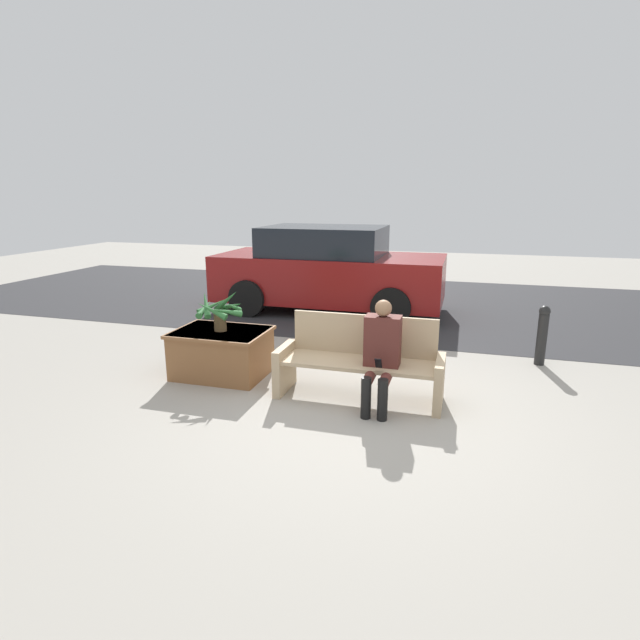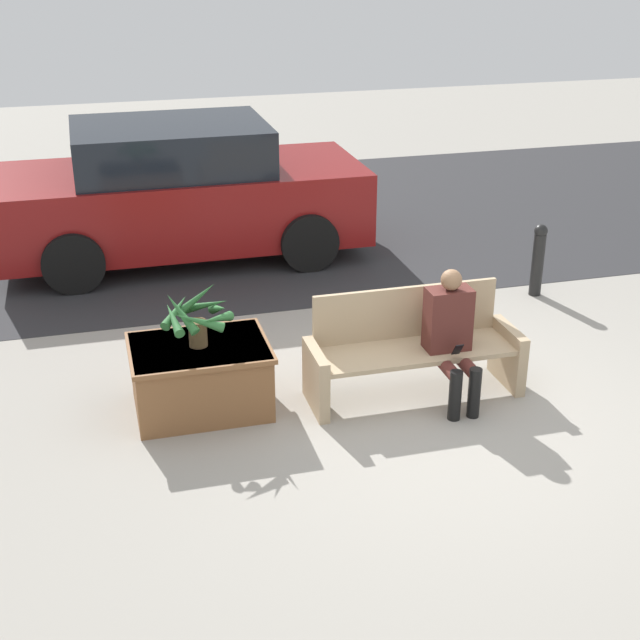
{
  "view_description": "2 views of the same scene",
  "coord_description": "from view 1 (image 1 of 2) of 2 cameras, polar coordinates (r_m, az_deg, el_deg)",
  "views": [
    {
      "loc": [
        0.99,
        -4.62,
        2.2
      ],
      "look_at": [
        -0.58,
        0.78,
        0.77
      ],
      "focal_mm": 28.0,
      "sensor_mm": 36.0,
      "label": 1
    },
    {
      "loc": [
        -2.55,
        -5.83,
        3.69
      ],
      "look_at": [
        -0.81,
        0.65,
        0.69
      ],
      "focal_mm": 50.0,
      "sensor_mm": 36.0,
      "label": 2
    }
  ],
  "objects": [
    {
      "name": "bollard_post",
      "position": [
        7.12,
        24.06,
        -1.45
      ],
      "size": [
        0.14,
        0.14,
        0.8
      ],
      "color": "black",
      "rests_on": "ground_plane"
    },
    {
      "name": "person_seated",
      "position": [
        5.21,
        6.98,
        -3.55
      ],
      "size": [
        0.37,
        0.59,
        1.14
      ],
      "color": "#51231E",
      "rests_on": "ground_plane"
    },
    {
      "name": "ground_plane",
      "position": [
        5.21,
        3.85,
        -10.73
      ],
      "size": [
        30.0,
        30.0,
        0.0
      ],
      "primitive_type": "plane",
      "color": "#9E998E"
    },
    {
      "name": "parked_car",
      "position": [
        9.51,
        0.96,
        5.74
      ],
      "size": [
        4.24,
        1.98,
        1.6
      ],
      "color": "maroon",
      "rests_on": "ground_plane"
    },
    {
      "name": "road_surface",
      "position": [
        10.36,
        10.4,
        1.83
      ],
      "size": [
        20.0,
        6.0,
        0.01
      ],
      "primitive_type": "cube",
      "color": "#2D2D30",
      "rests_on": "ground_plane"
    },
    {
      "name": "planter_box",
      "position": [
        6.27,
        -11.17,
        -3.55
      ],
      "size": [
        1.13,
        0.84,
        0.57
      ],
      "color": "brown",
      "rests_on": "ground_plane"
    },
    {
      "name": "potted_plant",
      "position": [
        6.14,
        -11.43,
        1.18
      ],
      "size": [
        0.61,
        0.6,
        0.5
      ],
      "color": "brown",
      "rests_on": "planter_box"
    },
    {
      "name": "bench",
      "position": [
        5.51,
        4.6,
        -4.74
      ],
      "size": [
        1.81,
        0.57,
        0.89
      ],
      "color": "tan",
      "rests_on": "ground_plane"
    }
  ]
}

